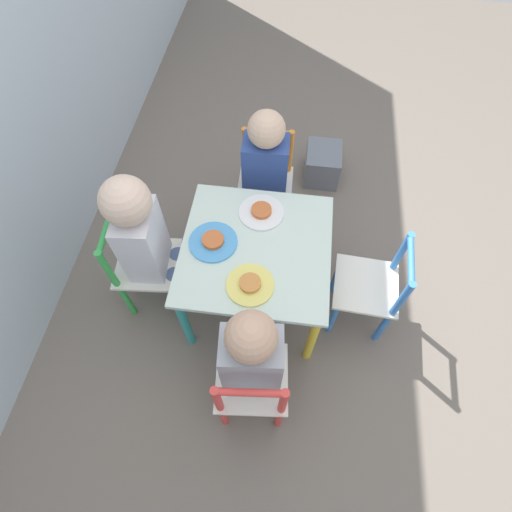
% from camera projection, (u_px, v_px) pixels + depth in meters
% --- Properties ---
extents(ground_plane, '(6.00, 6.00, 0.00)m').
position_uv_depth(ground_plane, '(256.00, 296.00, 1.92)').
color(ground_plane, '#6B6056').
extents(kids_table, '(0.58, 0.58, 0.43)m').
position_uv_depth(kids_table, '(256.00, 256.00, 1.61)').
color(kids_table, silver).
rests_on(kids_table, ground_plane).
extents(chair_orange, '(0.27, 0.27, 0.52)m').
position_uv_depth(chair_orange, '(265.00, 184.00, 1.96)').
color(chair_orange, silver).
rests_on(chair_orange, ground_plane).
extents(chair_green, '(0.28, 0.28, 0.52)m').
position_uv_depth(chair_green, '(143.00, 265.00, 1.71)').
color(chair_green, silver).
rests_on(chair_green, ground_plane).
extents(chair_red, '(0.28, 0.28, 0.52)m').
position_uv_depth(chair_red, '(252.00, 385.00, 1.45)').
color(chair_red, silver).
rests_on(chair_red, ground_plane).
extents(chair_blue, '(0.27, 0.27, 0.52)m').
position_uv_depth(chair_blue, '(371.00, 288.00, 1.65)').
color(chair_blue, silver).
rests_on(chair_blue, ground_plane).
extents(child_right, '(0.22, 0.20, 0.71)m').
position_uv_depth(child_right, '(265.00, 169.00, 1.78)').
color(child_right, '#7A6B5B').
rests_on(child_right, ground_plane).
extents(child_back, '(0.21, 0.23, 0.78)m').
position_uv_depth(child_back, '(145.00, 237.00, 1.52)').
color(child_back, '#4C608E').
rests_on(child_back, ground_plane).
extents(child_left, '(0.22, 0.21, 0.72)m').
position_uv_depth(child_left, '(252.00, 354.00, 1.33)').
color(child_left, '#7A6B5B').
rests_on(child_left, ground_plane).
extents(plate_right, '(0.19, 0.19, 0.03)m').
position_uv_depth(plate_right, '(261.00, 212.00, 1.63)').
color(plate_right, white).
rests_on(plate_right, kids_table).
extents(plate_back, '(0.19, 0.19, 0.03)m').
position_uv_depth(plate_back, '(213.00, 241.00, 1.56)').
color(plate_back, '#4C9EE0').
rests_on(plate_back, kids_table).
extents(plate_left, '(0.18, 0.18, 0.03)m').
position_uv_depth(plate_left, '(250.00, 284.00, 1.46)').
color(plate_left, '#EADB66').
rests_on(plate_left, kids_table).
extents(storage_bin, '(0.23, 0.19, 0.19)m').
position_uv_depth(storage_bin, '(322.00, 164.00, 2.25)').
color(storage_bin, slate).
rests_on(storage_bin, ground_plane).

